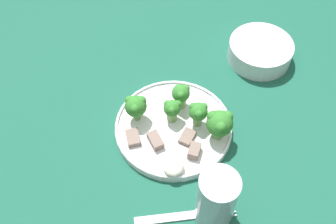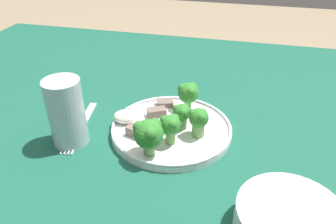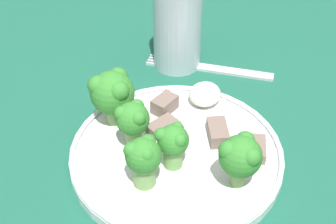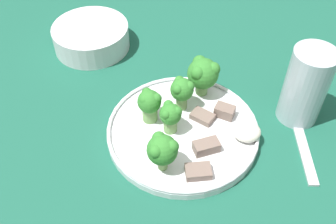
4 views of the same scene
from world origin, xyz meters
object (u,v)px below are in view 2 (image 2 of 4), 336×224
(fork, at_px, (81,126))
(dinner_plate, at_px, (171,129))
(cream_bowl, at_px, (289,223))
(drinking_glass, at_px, (67,116))

(fork, bearing_deg, dinner_plate, -172.62)
(dinner_plate, xyz_separation_m, cream_bowl, (-0.21, 0.19, 0.01))
(cream_bowl, bearing_deg, drinking_glass, -17.49)
(drinking_glass, bearing_deg, fork, -85.07)
(dinner_plate, relative_size, drinking_glass, 1.83)
(drinking_glass, bearing_deg, cream_bowl, 162.51)
(cream_bowl, relative_size, drinking_glass, 1.12)
(cream_bowl, height_order, drinking_glass, drinking_glass)
(cream_bowl, bearing_deg, fork, -23.64)
(dinner_plate, bearing_deg, drinking_glass, 22.18)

